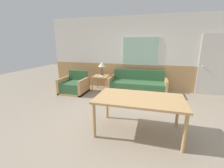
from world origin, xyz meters
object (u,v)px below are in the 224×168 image
(couch, at_px, (137,86))
(table_lamp, at_px, (102,65))
(dining_table, at_px, (139,101))
(armchair, at_px, (74,86))
(side_table, at_px, (101,78))

(couch, bearing_deg, table_lamp, 177.91)
(couch, relative_size, dining_table, 1.21)
(couch, bearing_deg, armchair, -165.02)
(dining_table, bearing_deg, side_table, 123.82)
(table_lamp, height_order, dining_table, table_lamp)
(armchair, distance_m, dining_table, 3.17)
(armchair, bearing_deg, side_table, 24.17)
(armchair, relative_size, table_lamp, 1.74)
(couch, relative_size, side_table, 3.47)
(armchair, height_order, side_table, armchair)
(side_table, bearing_deg, couch, 2.22)
(couch, height_order, side_table, couch)
(couch, xyz_separation_m, table_lamp, (-1.34, 0.05, 0.72))
(couch, distance_m, armchair, 2.27)
(dining_table, bearing_deg, table_lamp, 122.56)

